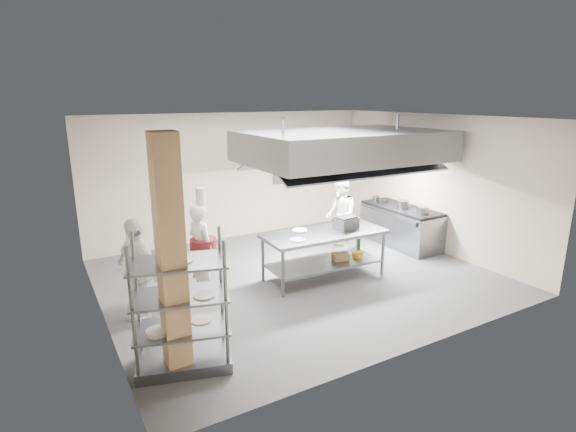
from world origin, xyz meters
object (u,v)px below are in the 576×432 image
pass_rack (180,303)px  cooking_range (400,227)px  griddle (346,223)px  chef_head (201,250)px  chef_plating (137,270)px  stockpot (403,204)px  island (324,255)px  chef_line (340,215)px

pass_rack → cooking_range: (5.88, 2.30, -0.46)m
griddle → chef_head: bearing=162.9°
pass_rack → cooking_range: bearing=37.5°
pass_rack → chef_plating: pass_rack is taller
stockpot → chef_head: bearing=-177.8°
chef_head → island: bearing=-117.3°
island → chef_head: bearing=170.1°
pass_rack → chef_head: size_ratio=1.08×
pass_rack → griddle: (3.70, 1.54, 0.13)m
chef_line → stockpot: 1.49m
island → pass_rack: 3.57m
island → pass_rack: size_ratio=1.32×
island → pass_rack: (-3.20, -1.52, 0.42)m
cooking_range → chef_head: bearing=-176.4°
island → chef_head: 2.31m
chef_head → chef_line: 3.50m
cooking_range → chef_plating: bearing=-173.2°
cooking_range → griddle: bearing=-160.7°
stockpot → pass_rack: bearing=-159.4°
island → chef_head: (-2.24, 0.47, 0.36)m
chef_line → griddle: 1.33m
island → chef_plating: 3.42m
griddle → chef_plating: bearing=171.7°
chef_line → stockpot: chef_line is taller
island → cooking_range: size_ratio=1.16×
cooking_range → chef_line: chef_line is taller
pass_rack → stockpot: pass_rack is taller
cooking_range → griddle: 2.38m
island → pass_rack: bearing=-152.7°
island → cooking_range: island is taller
cooking_range → chef_plating: chef_plating is taller
chef_head → stockpot: (4.83, 0.18, 0.18)m
pass_rack → chef_line: (4.40, 2.66, -0.06)m
chef_head → cooking_range: bearing=-102.0°
island → chef_line: 1.69m
island → stockpot: stockpot is taller
griddle → island: bearing=173.9°
chef_head → pass_rack: bearing=138.6°
island → chef_plating: bearing=-179.0°
cooking_range → griddle: size_ratio=4.70×
chef_plating → stockpot: bearing=74.5°
chef_plating → griddle: 3.91m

